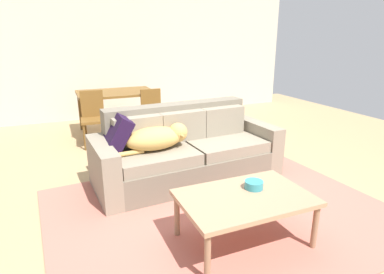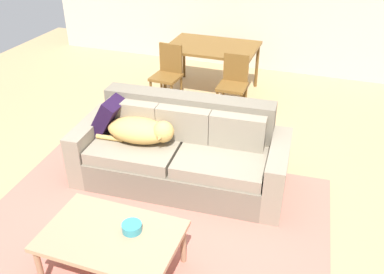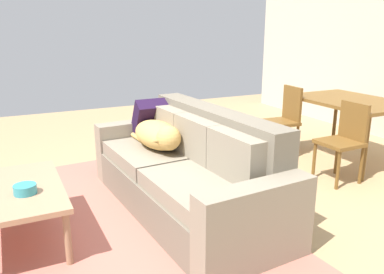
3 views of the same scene
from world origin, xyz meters
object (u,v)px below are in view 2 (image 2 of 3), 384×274
at_px(dog_on_left_cushion, 142,131).
at_px(throw_pillow_by_left_arm, 110,114).
at_px(dining_chair_near_left, 168,72).
at_px(coffee_table, 111,238).
at_px(couch, 182,153).
at_px(dining_chair_near_right, 234,82).
at_px(dining_table, 212,50).
at_px(bowl_on_coffee_table, 132,227).

xyz_separation_m(dog_on_left_cushion, throw_pillow_by_left_arm, (-0.45, 0.12, 0.06)).
bearing_deg(dining_chair_near_left, coffee_table, -71.62).
relative_size(couch, dining_chair_near_right, 2.73).
bearing_deg(throw_pillow_by_left_arm, dog_on_left_cushion, -15.46).
height_order(throw_pillow_by_left_arm, dining_table, throw_pillow_by_left_arm).
xyz_separation_m(dog_on_left_cushion, bowl_on_coffee_table, (0.49, -1.24, -0.13)).
distance_m(couch, dining_chair_near_left, 2.03).
height_order(dog_on_left_cushion, dining_chair_near_left, dining_chair_near_left).
xyz_separation_m(throw_pillow_by_left_arm, dining_chair_near_right, (0.96, 1.81, -0.20)).
bearing_deg(throw_pillow_by_left_arm, coffee_table, -61.43).
bearing_deg(dog_on_left_cushion, bowl_on_coffee_table, -72.15).
relative_size(throw_pillow_by_left_arm, coffee_table, 0.40).
xyz_separation_m(dog_on_left_cushion, dining_chair_near_left, (-0.50, 1.93, -0.12)).
bearing_deg(dining_chair_near_left, couch, -59.72).
distance_m(couch, bowl_on_coffee_table, 1.38).
distance_m(dining_chair_near_left, dining_chair_near_right, 1.01).
xyz_separation_m(couch, dining_table, (-0.40, 2.42, 0.35)).
distance_m(bowl_on_coffee_table, dining_chair_near_right, 3.17).
bearing_deg(bowl_on_coffee_table, dining_chair_near_right, 89.66).
bearing_deg(bowl_on_coffee_table, throw_pillow_by_left_arm, 124.45).
bearing_deg(dining_chair_near_left, dog_on_left_cushion, -71.70).
relative_size(dog_on_left_cushion, dining_chair_near_left, 0.97).
xyz_separation_m(bowl_on_coffee_table, dining_chair_near_right, (0.02, 3.17, -0.00)).
bearing_deg(dining_chair_near_right, throw_pillow_by_left_arm, -118.65).
bearing_deg(dog_on_left_cushion, dining_table, 86.23).
bearing_deg(coffee_table, dining_chair_near_right, 87.15).
xyz_separation_m(couch, dog_on_left_cushion, (-0.40, -0.12, 0.27)).
xyz_separation_m(throw_pillow_by_left_arm, coffee_table, (0.79, -1.46, -0.27)).
distance_m(dog_on_left_cushion, dining_chair_near_right, 2.00).
bearing_deg(coffee_table, throw_pillow_by_left_arm, 118.57).
bearing_deg(throw_pillow_by_left_arm, couch, 0.08).
relative_size(bowl_on_coffee_table, dining_chair_near_left, 0.18).
xyz_separation_m(coffee_table, bowl_on_coffee_table, (0.14, 0.09, 0.08)).
bearing_deg(couch, throw_pillow_by_left_arm, 176.35).
height_order(dog_on_left_cushion, dining_chair_near_right, dining_chair_near_right).
bearing_deg(dining_table, couch, -80.65).
height_order(dog_on_left_cushion, bowl_on_coffee_table, dog_on_left_cushion).
bearing_deg(couch, dining_chair_near_left, 112.67).
height_order(coffee_table, dining_chair_near_right, dining_chair_near_right).
xyz_separation_m(couch, bowl_on_coffee_table, (0.09, -1.37, 0.13)).
xyz_separation_m(throw_pillow_by_left_arm, dining_table, (0.45, 2.42, 0.02)).
bearing_deg(dining_table, dog_on_left_cushion, -90.04).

